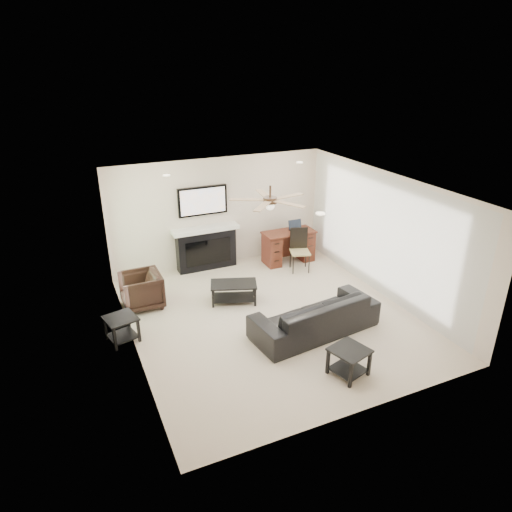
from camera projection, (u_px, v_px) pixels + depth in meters
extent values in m
plane|color=beige|center=(271.00, 317.00, 8.56)|extent=(5.50, 5.50, 0.00)
cube|color=white|center=(273.00, 187.00, 7.57)|extent=(5.00, 5.50, 0.04)
cube|color=beige|center=(219.00, 212.00, 10.37)|extent=(5.00, 0.04, 2.50)
cube|color=beige|center=(367.00, 335.00, 5.76)|extent=(5.00, 0.04, 2.50)
cube|color=beige|center=(128.00, 282.00, 7.13)|extent=(0.04, 5.50, 2.50)
cube|color=beige|center=(386.00, 236.00, 9.00)|extent=(0.04, 5.50, 2.50)
cube|color=silver|center=(380.00, 235.00, 9.08)|extent=(0.04, 5.10, 2.40)
cube|color=#93BC89|center=(117.00, 257.00, 8.52)|extent=(0.04, 1.80, 2.10)
cylinder|color=#382619|center=(270.00, 200.00, 7.75)|extent=(1.40, 1.40, 0.30)
imported|color=black|center=(315.00, 315.00, 7.99)|extent=(2.38, 1.16, 0.67)
imported|color=black|center=(141.00, 290.00, 8.81)|extent=(0.77, 0.75, 0.70)
cube|color=black|center=(234.00, 292.00, 9.04)|extent=(1.02, 0.78, 0.40)
cube|color=black|center=(349.00, 362.00, 6.93)|extent=(0.64, 0.64, 0.45)
cube|color=black|center=(122.00, 329.00, 7.77)|extent=(0.60, 0.60, 0.45)
cube|color=black|center=(206.00, 229.00, 10.20)|extent=(1.52, 0.34, 1.91)
cube|color=#3B1D0E|center=(288.00, 247.00, 10.77)|extent=(1.22, 0.56, 0.76)
cube|color=black|center=(300.00, 251.00, 10.27)|extent=(0.53, 0.55, 0.97)
cube|color=black|center=(297.00, 226.00, 10.63)|extent=(0.33, 0.24, 0.23)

